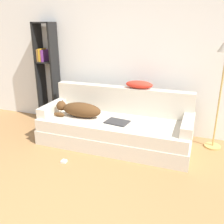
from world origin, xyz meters
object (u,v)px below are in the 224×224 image
Objects in this scene: throw_pillow at (139,85)px; power_adapter at (64,161)px; dog at (79,110)px; bookshelf at (47,69)px; laptop at (117,122)px; couch at (114,132)px.

power_adapter is (-0.71, -1.11, -0.85)m from throw_pillow.
throw_pillow is at bearing 28.36° from dog.
bookshelf is at bearing 146.90° from dog.
dog is 0.42× the size of bookshelf.
laptop is 5.20× the size of power_adapter.
dog reaches higher than couch.
bookshelf is (-1.74, 0.17, 0.11)m from throw_pillow.
throw_pillow is at bearing 76.91° from laptop.
throw_pillow reaches higher than laptop.
couch is 3.05× the size of dog.
throw_pillow is at bearing 54.47° from couch.
dog is (-0.54, -0.06, 0.31)m from couch.
dog is 0.63m from laptop.
throw_pillow is (0.19, 0.47, 0.46)m from laptop.
dog is 10.77× the size of power_adapter.
dog is at bearing 98.39° from power_adapter.
dog is at bearing -173.36° from couch.
laptop reaches higher than power_adapter.
laptop is 0.85× the size of throw_pillow.
dog is 1.21m from bookshelf.
throw_pillow reaches higher than power_adapter.
couch is at bearing 6.64° from dog.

